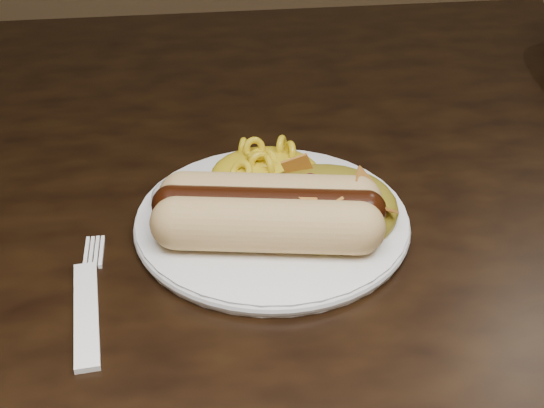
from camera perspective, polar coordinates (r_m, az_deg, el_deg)
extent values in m
cube|color=black|center=(0.59, 2.29, -1.99)|extent=(1.60, 0.90, 0.04)
cylinder|color=white|center=(0.56, 0.00, -1.30)|extent=(0.26, 0.26, 0.01)
cylinder|color=tan|center=(0.51, -0.06, -1.60)|extent=(0.13, 0.06, 0.04)
cylinder|color=tan|center=(0.54, -0.48, 0.35)|extent=(0.13, 0.06, 0.04)
cylinder|color=black|center=(0.52, -0.28, -0.24)|extent=(0.14, 0.05, 0.03)
ellipsoid|color=yellow|center=(0.59, -0.49, 3.28)|extent=(0.10, 0.09, 0.03)
ellipsoid|color=white|center=(0.56, -6.90, 0.98)|extent=(0.05, 0.05, 0.03)
ellipsoid|color=#B87812|center=(0.55, 4.00, 0.36)|extent=(0.11, 0.10, 0.04)
cube|color=white|center=(0.50, -13.81, -8.00)|extent=(0.03, 0.15, 0.00)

